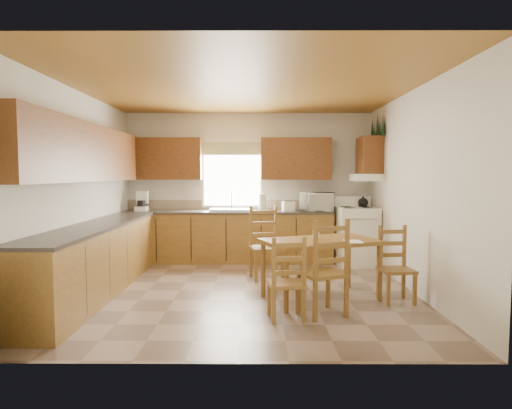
{
  "coord_description": "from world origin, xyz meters",
  "views": [
    {
      "loc": [
        0.18,
        -5.7,
        1.57
      ],
      "look_at": [
        0.15,
        0.3,
        1.15
      ],
      "focal_mm": 30.0,
      "sensor_mm": 36.0,
      "label": 1
    }
  ],
  "objects_px": {
    "chair_near_left": "(322,267)",
    "chair_far_left": "(266,243)",
    "dining_table": "(321,269)",
    "microwave": "(317,202)",
    "chair_far_right": "(396,265)",
    "chair_near_right": "(286,278)",
    "stove": "(356,237)"
  },
  "relations": [
    {
      "from": "chair_near_right",
      "to": "chair_near_left",
      "type": "bearing_deg",
      "value": -167.26
    },
    {
      "from": "dining_table",
      "to": "chair_far_left",
      "type": "bearing_deg",
      "value": 101.21
    },
    {
      "from": "microwave",
      "to": "chair_near_right",
      "type": "xyz_separation_m",
      "value": [
        -0.76,
        -3.05,
        -0.63
      ]
    },
    {
      "from": "dining_table",
      "to": "chair_near_right",
      "type": "bearing_deg",
      "value": -144.12
    },
    {
      "from": "stove",
      "to": "chair_far_right",
      "type": "xyz_separation_m",
      "value": [
        -0.0,
        -2.18,
        -0.03
      ]
    },
    {
      "from": "chair_near_left",
      "to": "chair_far_right",
      "type": "relative_size",
      "value": 1.16
    },
    {
      "from": "chair_near_right",
      "to": "chair_far_right",
      "type": "relative_size",
      "value": 0.98
    },
    {
      "from": "microwave",
      "to": "chair_near_left",
      "type": "height_order",
      "value": "microwave"
    },
    {
      "from": "chair_near_left",
      "to": "dining_table",
      "type": "bearing_deg",
      "value": -119.71
    },
    {
      "from": "chair_near_right",
      "to": "chair_far_left",
      "type": "xyz_separation_m",
      "value": [
        -0.18,
        1.8,
        0.09
      ]
    },
    {
      "from": "stove",
      "to": "dining_table",
      "type": "relative_size",
      "value": 0.7
    },
    {
      "from": "dining_table",
      "to": "microwave",
      "type": "bearing_deg",
      "value": 61.66
    },
    {
      "from": "stove",
      "to": "chair_near_left",
      "type": "xyz_separation_m",
      "value": [
        -0.98,
        -2.65,
        0.05
      ]
    },
    {
      "from": "dining_table",
      "to": "chair_far_right",
      "type": "bearing_deg",
      "value": -30.55
    },
    {
      "from": "chair_near_left",
      "to": "chair_far_left",
      "type": "bearing_deg",
      "value": -92.99
    },
    {
      "from": "chair_near_left",
      "to": "chair_far_left",
      "type": "xyz_separation_m",
      "value": [
        -0.59,
        1.65,
        0.0
      ]
    },
    {
      "from": "stove",
      "to": "chair_far_left",
      "type": "distance_m",
      "value": 1.87
    },
    {
      "from": "microwave",
      "to": "chair_far_left",
      "type": "bearing_deg",
      "value": -115.04
    },
    {
      "from": "chair_near_right",
      "to": "chair_far_right",
      "type": "distance_m",
      "value": 1.53
    },
    {
      "from": "chair_near_left",
      "to": "chair_far_right",
      "type": "xyz_separation_m",
      "value": [
        0.98,
        0.47,
        -0.08
      ]
    },
    {
      "from": "stove",
      "to": "microwave",
      "type": "height_order",
      "value": "microwave"
    },
    {
      "from": "microwave",
      "to": "chair_near_left",
      "type": "xyz_separation_m",
      "value": [
        -0.34,
        -2.9,
        -0.55
      ]
    },
    {
      "from": "chair_far_right",
      "to": "stove",
      "type": "bearing_deg",
      "value": 84.1
    },
    {
      "from": "stove",
      "to": "dining_table",
      "type": "distance_m",
      "value": 2.24
    },
    {
      "from": "chair_far_left",
      "to": "chair_near_right",
      "type": "bearing_deg",
      "value": -97.05
    },
    {
      "from": "stove",
      "to": "chair_near_right",
      "type": "distance_m",
      "value": 3.13
    },
    {
      "from": "chair_near_left",
      "to": "microwave",
      "type": "bearing_deg",
      "value": -119.56
    },
    {
      "from": "microwave",
      "to": "chair_near_right",
      "type": "distance_m",
      "value": 3.2
    },
    {
      "from": "dining_table",
      "to": "chair_far_left",
      "type": "distance_m",
      "value": 1.24
    },
    {
      "from": "dining_table",
      "to": "chair_near_left",
      "type": "relative_size",
      "value": 1.3
    },
    {
      "from": "microwave",
      "to": "chair_near_right",
      "type": "relative_size",
      "value": 0.61
    },
    {
      "from": "microwave",
      "to": "chair_far_right",
      "type": "bearing_deg",
      "value": -63.46
    }
  ]
}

